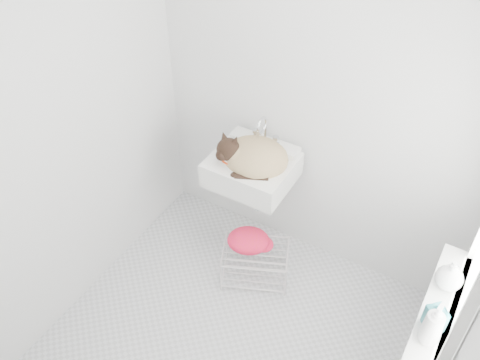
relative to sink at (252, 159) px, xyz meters
The scene contains 13 objects.
floor 1.17m from the sink, 67.12° to the right, with size 2.20×2.00×0.02m, color silver.
back_wall 0.57m from the sink, 39.78° to the left, with size 2.20×0.02×2.50m, color silver.
right_wall 1.64m from the sink, 27.65° to the right, with size 0.02×2.00×2.50m, color silver.
left_wall 1.15m from the sink, 136.79° to the right, with size 0.02×2.00×2.50m, color silver.
windowsill 1.43m from the sink, 22.21° to the right, with size 0.16×0.88×0.04m, color white.
sink is the anchor object (origin of this frame).
faucet 0.23m from the sink, 90.00° to the left, with size 0.19×0.13×0.19m, color silver, non-canonical shape.
cat 0.05m from the sink, 53.77° to the right, with size 0.47×0.40×0.27m.
wire_rack 0.74m from the sink, 53.53° to the right, with size 0.44×0.30×0.26m, color silver.
towel 0.60m from the sink, 65.31° to the right, with size 0.29×0.21×0.12m, color red.
bottle_a 1.50m from the sink, 28.95° to the right, with size 0.08×0.08×0.21m, color white.
bottle_b 1.46m from the sink, 26.21° to the right, with size 0.08×0.08×0.18m, color teal.
bottle_c 1.37m from the sink, 16.10° to the right, with size 0.14×0.14×0.17m, color white.
Camera 1 is at (0.92, -1.52, 2.95)m, focal length 39.02 mm.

